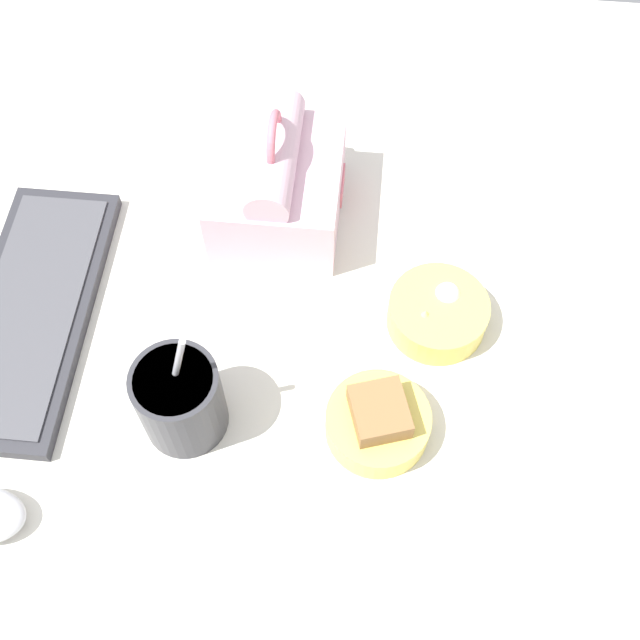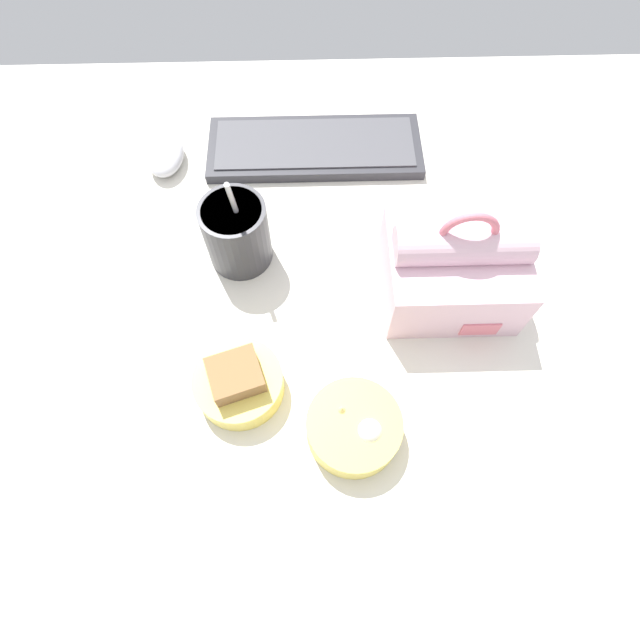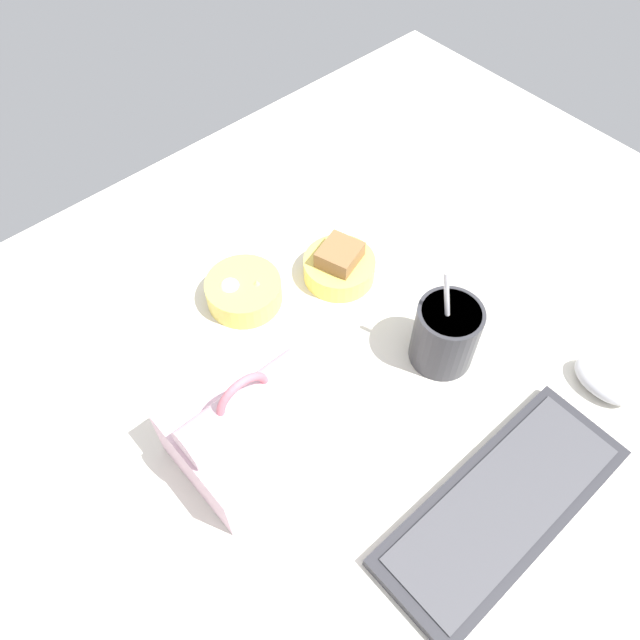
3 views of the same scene
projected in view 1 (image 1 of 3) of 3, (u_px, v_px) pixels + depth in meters
The scene contains 6 objects.
desk_surface at pixel (284, 381), 94.09cm from camera, with size 140.00×110.00×2.00cm.
keyboard at pixel (32, 312), 96.43cm from camera, with size 35.98×13.55×2.10cm.
lunch_bag at pixel (278, 184), 99.96cm from camera, with size 18.41×15.97×17.33cm.
soup_cup at pixel (180, 399), 85.76cm from camera, with size 9.39×9.39×17.78cm.
bento_bowl_sandwich at pixel (378, 422), 87.85cm from camera, with size 11.59×11.59×6.52cm.
bento_bowl_snacks at pixel (437, 313), 94.90cm from camera, with size 11.87×11.87×5.27cm.
Camera 1 is at (-40.05, -8.14, 86.16)cm, focal length 45.00 mm.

